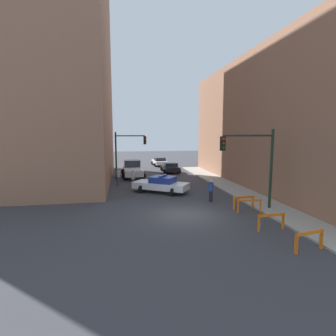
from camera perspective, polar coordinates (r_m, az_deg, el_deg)
The scene contains 17 objects.
ground_plane at distance 16.63m, azimuth 3.52°, elevation -10.15°, with size 120.00×120.00×0.00m, color #38383D.
sidewalk_right at distance 18.99m, azimuth 22.24°, elevation -8.27°, with size 2.40×44.00×0.12m.
building_corner_left at distance 31.53m, azimuth -26.73°, elevation 21.08°, with size 14.00×20.00×25.71m.
building_right at distance 29.03m, azimuth 26.56°, elevation 8.88°, with size 12.00×28.00×12.27m.
traffic_light_near at distance 17.81m, azimuth 18.44°, elevation 2.26°, with size 3.64×0.35×5.20m.
traffic_light_far at distance 29.34m, azimuth -9.14°, elevation 4.19°, with size 3.44×0.35×5.20m.
police_car at distance 22.55m, azimuth -1.48°, elevation -3.54°, with size 4.95×4.12×1.52m.
white_truck at distance 30.93m, azimuth -7.70°, elevation -0.25°, with size 2.74×5.45×1.90m.
parked_car_near at distance 34.21m, azimuth 0.52°, elevation 0.17°, with size 2.28×4.30×1.31m.
parked_car_mid at distance 41.41m, azimuth -1.85°, elevation 1.44°, with size 2.42×4.39×1.31m.
pedestrian_crossing at distance 24.75m, azimuth -7.63°, elevation -2.29°, with size 0.51×0.51×1.66m.
pedestrian_corner at distance 26.16m, azimuth -10.74°, elevation -1.83°, with size 0.51×0.51×1.66m.
pedestrian_sidewalk at distance 19.75m, azimuth 9.31°, elevation -4.81°, with size 0.46×0.46×1.66m.
barrier_front at distance 13.08m, azimuth 28.40°, elevation -13.20°, with size 1.58×0.43×0.90m.
barrier_mid at distance 14.88m, azimuth 21.56°, elevation -10.32°, with size 1.60×0.26×0.90m.
barrier_back at distance 17.58m, azimuth 17.29°, elevation -7.41°, with size 1.59×0.39×0.90m.
barrier_corner at distance 18.30m, azimuth 16.14°, elevation -6.78°, with size 1.59×0.34×0.90m.
Camera 1 is at (-3.73, -15.41, 5.04)m, focal length 28.00 mm.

